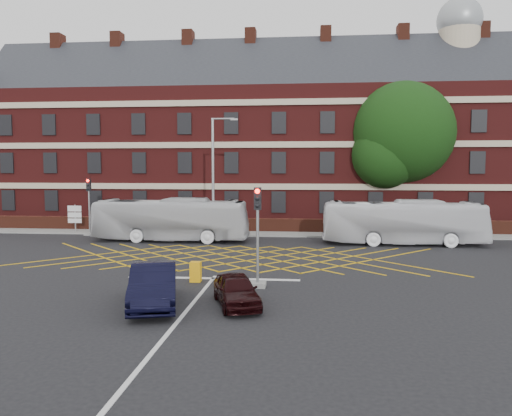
# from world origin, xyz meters

# --- Properties ---
(ground) EXTENTS (120.00, 120.00, 0.00)m
(ground) POSITION_xyz_m (0.00, 0.00, 0.00)
(ground) COLOR black
(ground) RESTS_ON ground
(victorian_building) EXTENTS (51.00, 12.17, 20.40)m
(victorian_building) POSITION_xyz_m (0.25, 22.00, 7.84)
(victorian_building) COLOR #501514
(victorian_building) RESTS_ON ground
(boundary_wall) EXTENTS (56.00, 0.50, 1.10)m
(boundary_wall) POSITION_xyz_m (0.00, 13.00, 0.55)
(boundary_wall) COLOR #502015
(boundary_wall) RESTS_ON ground
(far_pavement) EXTENTS (60.00, 3.00, 0.12)m
(far_pavement) POSITION_xyz_m (0.00, 12.00, 0.06)
(far_pavement) COLOR slate
(far_pavement) RESTS_ON ground
(box_junction_hatching) EXTENTS (8.22, 8.22, 0.02)m
(box_junction_hatching) POSITION_xyz_m (0.00, 2.00, 0.01)
(box_junction_hatching) COLOR #CC990C
(box_junction_hatching) RESTS_ON ground
(stop_line) EXTENTS (8.00, 0.30, 0.02)m
(stop_line) POSITION_xyz_m (0.00, -3.50, 0.01)
(stop_line) COLOR silver
(stop_line) RESTS_ON ground
(centre_line) EXTENTS (0.15, 14.00, 0.02)m
(centre_line) POSITION_xyz_m (0.00, -10.00, 0.01)
(centre_line) COLOR silver
(centre_line) RESTS_ON ground
(bus_left) EXTENTS (10.77, 2.70, 2.99)m
(bus_left) POSITION_xyz_m (-5.07, 7.83, 1.49)
(bus_left) COLOR silver
(bus_left) RESTS_ON ground
(bus_right) EXTENTS (10.63, 2.51, 2.96)m
(bus_right) POSITION_xyz_m (10.69, 7.80, 1.48)
(bus_right) COLOR silver
(bus_right) RESTS_ON ground
(car_navy) EXTENTS (2.77, 4.96, 1.55)m
(car_navy) POSITION_xyz_m (-1.38, -8.13, 0.77)
(car_navy) COLOR black
(car_navy) RESTS_ON ground
(car_maroon) EXTENTS (2.43, 3.75, 1.19)m
(car_maroon) POSITION_xyz_m (1.68, -7.87, 0.59)
(car_maroon) COLOR black
(car_maroon) RESTS_ON ground
(deciduous_tree) EXTENTS (8.39, 8.36, 12.16)m
(deciduous_tree) POSITION_xyz_m (12.14, 16.60, 7.39)
(deciduous_tree) COLOR black
(deciduous_tree) RESTS_ON ground
(traffic_light_near) EXTENTS (0.70, 0.70, 4.27)m
(traffic_light_near) POSITION_xyz_m (2.19, -4.90, 1.76)
(traffic_light_near) COLOR slate
(traffic_light_near) RESTS_ON ground
(traffic_light_far) EXTENTS (0.70, 0.70, 4.27)m
(traffic_light_far) POSITION_xyz_m (-11.99, 10.18, 1.76)
(traffic_light_far) COLOR slate
(traffic_light_far) RESTS_ON ground
(street_lamp) EXTENTS (2.25, 1.00, 8.51)m
(street_lamp) POSITION_xyz_m (-2.11, 8.42, 2.89)
(street_lamp) COLOR slate
(street_lamp) RESTS_ON ground
(direction_signs) EXTENTS (1.10, 0.16, 2.20)m
(direction_signs) POSITION_xyz_m (-13.72, 11.38, 1.38)
(direction_signs) COLOR gray
(direction_signs) RESTS_ON ground
(utility_cabinet) EXTENTS (0.48, 0.39, 0.90)m
(utility_cabinet) POSITION_xyz_m (-0.67, -4.18, 0.45)
(utility_cabinet) COLOR #EBA20D
(utility_cabinet) RESTS_ON ground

